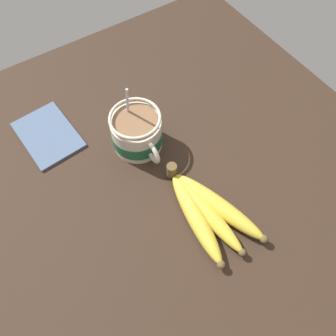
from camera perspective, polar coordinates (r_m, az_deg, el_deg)
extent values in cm
cube|color=#332319|center=(66.30, -1.31, -2.70)|extent=(93.35, 93.35, 3.51)
cylinder|color=beige|center=(66.42, -5.43, 6.08)|extent=(10.08, 10.08, 7.45)
cylinder|color=#195638|center=(67.00, -5.38, 5.71)|extent=(10.28, 10.28, 3.01)
torus|color=beige|center=(62.95, -2.78, 2.79)|extent=(5.02, 0.90, 5.02)
cylinder|color=#846042|center=(63.38, -5.71, 8.12)|extent=(8.88, 8.88, 0.40)
torus|color=beige|center=(62.58, -5.80, 8.70)|extent=(10.08, 10.08, 0.60)
cylinder|color=#B2B2B7|center=(64.60, -6.99, 9.98)|extent=(2.46, 0.50, 13.19)
ellipsoid|color=#B2B2B7|center=(69.17, -6.02, 5.97)|extent=(3.00, 2.00, 0.80)
cylinder|color=brown|center=(62.81, 0.65, -0.36)|extent=(2.00, 2.00, 3.00)
ellipsoid|color=gold|center=(59.82, 4.87, -8.57)|extent=(18.79, 5.89, 3.27)
sphere|color=brown|center=(57.77, 9.24, -16.28)|extent=(1.47, 1.47, 1.47)
ellipsoid|color=gold|center=(60.54, 6.71, -7.62)|extent=(18.87, 4.48, 3.04)
sphere|color=brown|center=(59.10, 12.81, -14.14)|extent=(1.37, 1.37, 1.37)
ellipsoid|color=gold|center=(61.14, 8.61, -6.47)|extent=(19.94, 9.05, 3.35)
sphere|color=brown|center=(60.57, 16.38, -11.79)|extent=(1.51, 1.51, 1.51)
cube|color=slate|center=(74.66, -20.18, 5.47)|extent=(15.69, 11.60, 0.60)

